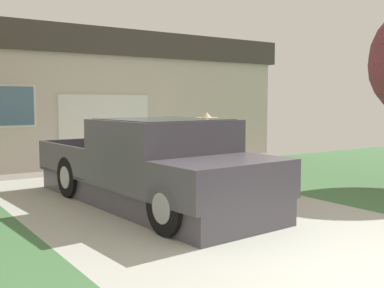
{
  "coord_description": "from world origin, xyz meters",
  "views": [
    {
      "loc": [
        -4.41,
        -2.64,
        1.88
      ],
      "look_at": [
        0.53,
        4.62,
        1.08
      ],
      "focal_mm": 43.74,
      "sensor_mm": 36.0,
      "label": 1
    }
  ],
  "objects_px": {
    "person_with_hat": "(206,145)",
    "handbag": "(213,188)",
    "pickup_truck": "(160,168)",
    "house_with_garage": "(98,97)"
  },
  "relations": [
    {
      "from": "person_with_hat",
      "to": "handbag",
      "type": "distance_m",
      "value": 0.9
    },
    {
      "from": "pickup_truck",
      "to": "person_with_hat",
      "type": "xyz_separation_m",
      "value": [
        1.52,
        0.68,
        0.27
      ]
    },
    {
      "from": "pickup_truck",
      "to": "house_with_garage",
      "type": "xyz_separation_m",
      "value": [
        2.34,
        8.29,
        1.32
      ]
    },
    {
      "from": "pickup_truck",
      "to": "handbag",
      "type": "distance_m",
      "value": 1.62
    },
    {
      "from": "pickup_truck",
      "to": "house_with_garage",
      "type": "bearing_deg",
      "value": -109.21
    },
    {
      "from": "pickup_truck",
      "to": "handbag",
      "type": "bearing_deg",
      "value": -169.16
    },
    {
      "from": "person_with_hat",
      "to": "house_with_garage",
      "type": "bearing_deg",
      "value": -110.22
    },
    {
      "from": "pickup_truck",
      "to": "handbag",
      "type": "height_order",
      "value": "pickup_truck"
    },
    {
      "from": "person_with_hat",
      "to": "handbag",
      "type": "xyz_separation_m",
      "value": [
        -0.05,
        -0.31,
        -0.85
      ]
    },
    {
      "from": "pickup_truck",
      "to": "person_with_hat",
      "type": "relative_size",
      "value": 3.39
    }
  ]
}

